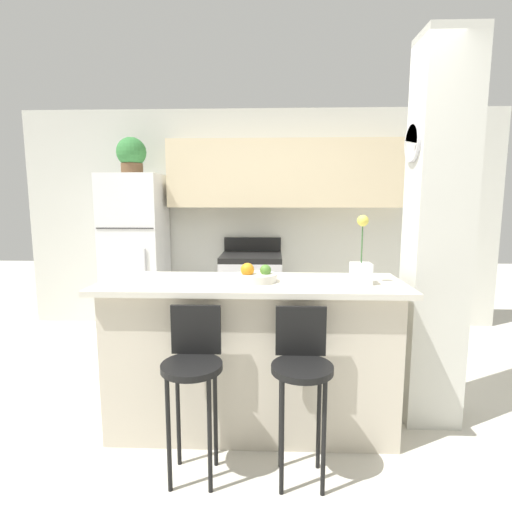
{
  "coord_description": "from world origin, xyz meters",
  "views": [
    {
      "loc": [
        0.13,
        -2.5,
        1.53
      ],
      "look_at": [
        0.0,
        0.79,
        1.05
      ],
      "focal_mm": 28.0,
      "sensor_mm": 36.0,
      "label": 1
    }
  ],
  "objects_px": {
    "refrigerator": "(136,255)",
    "orchid_vase": "(361,265)",
    "bar_stool_right": "(302,370)",
    "fruit_bowl": "(256,276)",
    "potted_plant_on_fridge": "(131,155)",
    "bar_stool_left": "(193,368)",
    "trash_bin": "(181,321)",
    "stove_range": "(251,294)"
  },
  "relations": [
    {
      "from": "refrigerator",
      "to": "trash_bin",
      "type": "relative_size",
      "value": 4.72
    },
    {
      "from": "trash_bin",
      "to": "orchid_vase",
      "type": "bearing_deg",
      "value": -48.54
    },
    {
      "from": "trash_bin",
      "to": "bar_stool_left",
      "type": "bearing_deg",
      "value": -75.25
    },
    {
      "from": "fruit_bowl",
      "to": "stove_range",
      "type": "bearing_deg",
      "value": 93.74
    },
    {
      "from": "refrigerator",
      "to": "fruit_bowl",
      "type": "xyz_separation_m",
      "value": [
        1.44,
        -1.92,
        0.14
      ]
    },
    {
      "from": "stove_range",
      "to": "fruit_bowl",
      "type": "height_order",
      "value": "fruit_bowl"
    },
    {
      "from": "bar_stool_left",
      "to": "potted_plant_on_fridge",
      "type": "bearing_deg",
      "value": 115.08
    },
    {
      "from": "stove_range",
      "to": "bar_stool_right",
      "type": "xyz_separation_m",
      "value": [
        0.39,
        -2.37,
        0.16
      ]
    },
    {
      "from": "bar_stool_right",
      "to": "orchid_vase",
      "type": "distance_m",
      "value": 0.76
    },
    {
      "from": "bar_stool_left",
      "to": "fruit_bowl",
      "type": "height_order",
      "value": "fruit_bowl"
    },
    {
      "from": "bar_stool_left",
      "to": "potted_plant_on_fridge",
      "type": "distance_m",
      "value": 2.97
    },
    {
      "from": "stove_range",
      "to": "bar_stool_left",
      "type": "bearing_deg",
      "value": -94.77
    },
    {
      "from": "refrigerator",
      "to": "potted_plant_on_fridge",
      "type": "height_order",
      "value": "potted_plant_on_fridge"
    },
    {
      "from": "fruit_bowl",
      "to": "trash_bin",
      "type": "relative_size",
      "value": 0.68
    },
    {
      "from": "bar_stool_left",
      "to": "bar_stool_right",
      "type": "xyz_separation_m",
      "value": [
        0.59,
        0.0,
        0.0
      ]
    },
    {
      "from": "potted_plant_on_fridge",
      "to": "refrigerator",
      "type": "bearing_deg",
      "value": -61.71
    },
    {
      "from": "trash_bin",
      "to": "stove_range",
      "type": "bearing_deg",
      "value": 13.84
    },
    {
      "from": "bar_stool_right",
      "to": "fruit_bowl",
      "type": "bearing_deg",
      "value": 119.83
    },
    {
      "from": "refrigerator",
      "to": "stove_range",
      "type": "distance_m",
      "value": 1.38
    },
    {
      "from": "potted_plant_on_fridge",
      "to": "orchid_vase",
      "type": "bearing_deg",
      "value": -43.11
    },
    {
      "from": "refrigerator",
      "to": "bar_stool_right",
      "type": "bearing_deg",
      "value": -54.47
    },
    {
      "from": "potted_plant_on_fridge",
      "to": "fruit_bowl",
      "type": "distance_m",
      "value": 2.58
    },
    {
      "from": "refrigerator",
      "to": "orchid_vase",
      "type": "xyz_separation_m",
      "value": [
        2.09,
        -1.96,
        0.22
      ]
    },
    {
      "from": "refrigerator",
      "to": "potted_plant_on_fridge",
      "type": "relative_size",
      "value": 4.52
    },
    {
      "from": "bar_stool_left",
      "to": "stove_range",
      "type": "bearing_deg",
      "value": 85.23
    },
    {
      "from": "bar_stool_right",
      "to": "orchid_vase",
      "type": "bearing_deg",
      "value": 47.28
    },
    {
      "from": "bar_stool_left",
      "to": "bar_stool_right",
      "type": "distance_m",
      "value": 0.59
    },
    {
      "from": "stove_range",
      "to": "trash_bin",
      "type": "xyz_separation_m",
      "value": [
        -0.77,
        -0.19,
        -0.27
      ]
    },
    {
      "from": "bar_stool_right",
      "to": "potted_plant_on_fridge",
      "type": "relative_size",
      "value": 2.37
    },
    {
      "from": "refrigerator",
      "to": "trash_bin",
      "type": "xyz_separation_m",
      "value": [
        0.54,
        -0.2,
        -0.71
      ]
    },
    {
      "from": "stove_range",
      "to": "potted_plant_on_fridge",
      "type": "height_order",
      "value": "potted_plant_on_fridge"
    },
    {
      "from": "refrigerator",
      "to": "bar_stool_right",
      "type": "xyz_separation_m",
      "value": [
        1.7,
        -2.38,
        -0.28
      ]
    },
    {
      "from": "refrigerator",
      "to": "trash_bin",
      "type": "distance_m",
      "value": 0.91
    },
    {
      "from": "potted_plant_on_fridge",
      "to": "fruit_bowl",
      "type": "height_order",
      "value": "potted_plant_on_fridge"
    },
    {
      "from": "bar_stool_left",
      "to": "bar_stool_right",
      "type": "bearing_deg",
      "value": 0.0
    },
    {
      "from": "orchid_vase",
      "to": "trash_bin",
      "type": "distance_m",
      "value": 2.52
    },
    {
      "from": "bar_stool_right",
      "to": "trash_bin",
      "type": "relative_size",
      "value": 2.48
    },
    {
      "from": "refrigerator",
      "to": "fruit_bowl",
      "type": "bearing_deg",
      "value": -53.22
    },
    {
      "from": "potted_plant_on_fridge",
      "to": "bar_stool_right",
      "type": "bearing_deg",
      "value": -54.47
    },
    {
      "from": "stove_range",
      "to": "bar_stool_right",
      "type": "relative_size",
      "value": 1.14
    },
    {
      "from": "refrigerator",
      "to": "fruit_bowl",
      "type": "distance_m",
      "value": 2.4
    },
    {
      "from": "bar_stool_left",
      "to": "bar_stool_right",
      "type": "relative_size",
      "value": 1.0
    }
  ]
}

